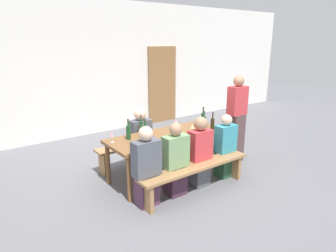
{
  "coord_description": "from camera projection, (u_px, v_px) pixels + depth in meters",
  "views": [
    {
      "loc": [
        -2.79,
        -3.79,
        2.25
      ],
      "look_at": [
        0.0,
        0.0,
        0.9
      ],
      "focal_mm": 31.87,
      "sensor_mm": 36.0,
      "label": 1
    }
  ],
  "objects": [
    {
      "name": "standing_host",
      "position": [
        236.0,
        121.0,
        5.61
      ],
      "size": [
        0.37,
        0.24,
        1.65
      ],
      "rotation": [
        0.0,
        0.0,
        3.14
      ],
      "color": "#533B3B",
      "rests_on": "ground"
    },
    {
      "name": "bench_near",
      "position": [
        196.0,
        171.0,
        4.5
      ],
      "size": [
        1.94,
        0.3,
        0.45
      ],
      "color": "#9E7247",
      "rests_on": "ground"
    },
    {
      "name": "seated_guest_near_0",
      "position": [
        147.0,
        169.0,
        4.11
      ],
      "size": [
        0.39,
        0.24,
        1.16
      ],
      "rotation": [
        0.0,
        0.0,
        1.57
      ],
      "color": "#56334C",
      "rests_on": "ground"
    },
    {
      "name": "ground_plane",
      "position": [
        168.0,
        176.0,
        5.14
      ],
      "size": [
        24.0,
        24.0,
        0.0
      ],
      "primitive_type": "plane",
      "color": "slate"
    },
    {
      "name": "seated_guest_far_0",
      "position": [
        141.0,
        140.0,
        5.32
      ],
      "size": [
        0.38,
        0.24,
        1.13
      ],
      "rotation": [
        0.0,
        0.0,
        -1.57
      ],
      "color": "#4F3750",
      "rests_on": "ground"
    },
    {
      "name": "tasting_table",
      "position": [
        168.0,
        139.0,
        4.96
      ],
      "size": [
        2.04,
        0.82,
        0.75
      ],
      "color": "brown",
      "rests_on": "ground"
    },
    {
      "name": "wine_bottle_4",
      "position": [
        204.0,
        123.0,
        5.15
      ],
      "size": [
        0.07,
        0.07,
        0.34
      ],
      "color": "#234C2D",
      "rests_on": "tasting_table"
    },
    {
      "name": "wine_bottle_3",
      "position": [
        141.0,
        127.0,
        4.99
      ],
      "size": [
        0.07,
        0.07,
        0.31
      ],
      "color": "#234C2D",
      "rests_on": "tasting_table"
    },
    {
      "name": "back_wall",
      "position": [
        90.0,
        69.0,
        7.17
      ],
      "size": [
        14.0,
        0.2,
        3.2
      ],
      "primitive_type": "cube",
      "color": "silver",
      "rests_on": "ground"
    },
    {
      "name": "wine_glass_0",
      "position": [
        176.0,
        121.0,
        5.33
      ],
      "size": [
        0.08,
        0.08,
        0.16
      ],
      "color": "silver",
      "rests_on": "tasting_table"
    },
    {
      "name": "wooden_door",
      "position": [
        162.0,
        85.0,
        8.38
      ],
      "size": [
        0.9,
        0.06,
        2.1
      ],
      "primitive_type": "cube",
      "color": "olive",
      "rests_on": "ground"
    },
    {
      "name": "wine_glass_3",
      "position": [
        112.0,
        135.0,
        4.54
      ],
      "size": [
        0.06,
        0.06,
        0.17
      ],
      "color": "silver",
      "rests_on": "tasting_table"
    },
    {
      "name": "seated_guest_near_2",
      "position": [
        200.0,
        153.0,
        4.68
      ],
      "size": [
        0.37,
        0.24,
        1.14
      ],
      "rotation": [
        0.0,
        0.0,
        1.57
      ],
      "color": "#50555A",
      "rests_on": "ground"
    },
    {
      "name": "wine_bottle_2",
      "position": [
        203.0,
        119.0,
        5.4
      ],
      "size": [
        0.07,
        0.07,
        0.35
      ],
      "color": "#194723",
      "rests_on": "tasting_table"
    },
    {
      "name": "wine_glass_1",
      "position": [
        179.0,
        132.0,
        4.61
      ],
      "size": [
        0.07,
        0.07,
        0.19
      ],
      "color": "silver",
      "rests_on": "tasting_table"
    },
    {
      "name": "bench_far",
      "position": [
        146.0,
        145.0,
        5.59
      ],
      "size": [
        1.94,
        0.3,
        0.45
      ],
      "color": "#9E7247",
      "rests_on": "ground"
    },
    {
      "name": "wine_bottle_5",
      "position": [
        128.0,
        132.0,
        4.68
      ],
      "size": [
        0.07,
        0.07,
        0.33
      ],
      "color": "#194723",
      "rests_on": "tasting_table"
    },
    {
      "name": "seated_guest_near_3",
      "position": [
        225.0,
        148.0,
        5.02
      ],
      "size": [
        0.36,
        0.24,
        1.09
      ],
      "rotation": [
        0.0,
        0.0,
        1.57
      ],
      "color": "#274F33",
      "rests_on": "ground"
    },
    {
      "name": "wine_glass_2",
      "position": [
        192.0,
        127.0,
        4.95
      ],
      "size": [
        0.07,
        0.07,
        0.17
      ],
      "color": "silver",
      "rests_on": "tasting_table"
    },
    {
      "name": "wine_bottle_0",
      "position": [
        145.0,
        131.0,
        4.76
      ],
      "size": [
        0.08,
        0.08,
        0.31
      ],
      "color": "#194723",
      "rests_on": "tasting_table"
    },
    {
      "name": "wine_bottle_1",
      "position": [
        212.0,
        124.0,
        5.15
      ],
      "size": [
        0.07,
        0.07,
        0.32
      ],
      "color": "#332814",
      "rests_on": "tasting_table"
    },
    {
      "name": "seated_guest_near_1",
      "position": [
        175.0,
        162.0,
        4.41
      ],
      "size": [
        0.39,
        0.24,
        1.12
      ],
      "rotation": [
        0.0,
        0.0,
        1.57
      ],
      "color": "#41273B",
      "rests_on": "ground"
    }
  ]
}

